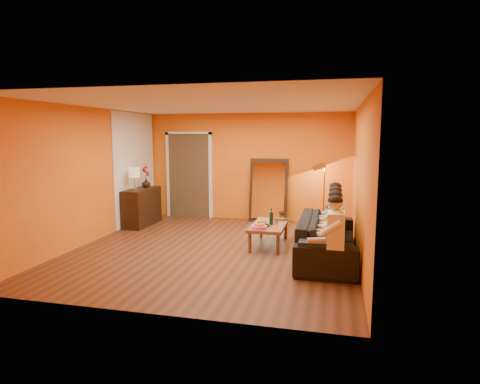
% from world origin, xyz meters
% --- Properties ---
extents(room_shell, '(5.00, 5.50, 2.60)m').
position_xyz_m(room_shell, '(0.00, 0.37, 1.30)').
color(room_shell, brown).
rests_on(room_shell, ground).
extents(white_accent, '(0.02, 1.90, 2.58)m').
position_xyz_m(white_accent, '(-2.48, 1.75, 1.30)').
color(white_accent, white).
rests_on(white_accent, wall_left).
extents(doorway_recess, '(1.06, 0.30, 2.10)m').
position_xyz_m(doorway_recess, '(-1.50, 2.83, 1.05)').
color(doorway_recess, '#3F2D19').
rests_on(doorway_recess, floor).
extents(door_jamb_left, '(0.08, 0.06, 2.20)m').
position_xyz_m(door_jamb_left, '(-2.07, 2.71, 1.05)').
color(door_jamb_left, white).
rests_on(door_jamb_left, wall_back).
extents(door_jamb_right, '(0.08, 0.06, 2.20)m').
position_xyz_m(door_jamb_right, '(-0.93, 2.71, 1.05)').
color(door_jamb_right, white).
rests_on(door_jamb_right, wall_back).
extents(door_header, '(1.22, 0.06, 0.08)m').
position_xyz_m(door_header, '(-1.50, 2.71, 2.12)').
color(door_header, white).
rests_on(door_header, wall_back).
extents(mirror_frame, '(0.92, 0.27, 1.51)m').
position_xyz_m(mirror_frame, '(0.55, 2.63, 0.76)').
color(mirror_frame, black).
rests_on(mirror_frame, floor).
extents(mirror_glass, '(0.78, 0.21, 1.35)m').
position_xyz_m(mirror_glass, '(0.55, 2.59, 0.76)').
color(mirror_glass, white).
rests_on(mirror_glass, mirror_frame).
extents(sideboard, '(0.44, 1.18, 0.85)m').
position_xyz_m(sideboard, '(-2.24, 1.55, 0.42)').
color(sideboard, black).
rests_on(sideboard, floor).
extents(table_lamp, '(0.24, 0.24, 0.51)m').
position_xyz_m(table_lamp, '(-2.24, 1.25, 1.10)').
color(table_lamp, beige).
rests_on(table_lamp, sideboard).
extents(sofa, '(2.38, 0.93, 0.70)m').
position_xyz_m(sofa, '(2.00, -0.06, 0.35)').
color(sofa, black).
rests_on(sofa, floor).
extents(coffee_table, '(0.63, 1.22, 0.42)m').
position_xyz_m(coffee_table, '(0.92, 0.46, 0.21)').
color(coffee_table, brown).
rests_on(coffee_table, floor).
extents(floor_lamp, '(0.31, 0.26, 1.44)m').
position_xyz_m(floor_lamp, '(1.87, 2.26, 0.72)').
color(floor_lamp, gold).
rests_on(floor_lamp, floor).
extents(dog, '(0.49, 0.66, 0.69)m').
position_xyz_m(dog, '(2.10, -0.85, 0.35)').
color(dog, '#A7854B').
rests_on(dog, floor).
extents(person_far_left, '(0.70, 0.44, 1.22)m').
position_xyz_m(person_far_left, '(2.13, -1.06, 0.61)').
color(person_far_left, white).
rests_on(person_far_left, sofa).
extents(person_mid_left, '(0.70, 0.44, 1.22)m').
position_xyz_m(person_mid_left, '(2.13, -0.51, 0.61)').
color(person_mid_left, gold).
rests_on(person_mid_left, sofa).
extents(person_mid_right, '(0.70, 0.44, 1.22)m').
position_xyz_m(person_mid_right, '(2.13, 0.04, 0.61)').
color(person_mid_right, '#82B0C9').
rests_on(person_mid_right, sofa).
extents(person_far_right, '(0.70, 0.44, 1.22)m').
position_xyz_m(person_far_right, '(2.13, 0.59, 0.61)').
color(person_far_right, '#36353B').
rests_on(person_far_right, sofa).
extents(fruit_bowl, '(0.26, 0.26, 0.16)m').
position_xyz_m(fruit_bowl, '(0.82, 0.01, 0.50)').
color(fruit_bowl, '#EE54B1').
rests_on(fruit_bowl, coffee_table).
extents(wine_bottle, '(0.07, 0.07, 0.31)m').
position_xyz_m(wine_bottle, '(0.97, 0.41, 0.58)').
color(wine_bottle, black).
rests_on(wine_bottle, coffee_table).
extents(tumbler, '(0.12, 0.12, 0.10)m').
position_xyz_m(tumbler, '(1.04, 0.58, 0.47)').
color(tumbler, '#B27F3F').
rests_on(tumbler, coffee_table).
extents(laptop, '(0.33, 0.26, 0.02)m').
position_xyz_m(laptop, '(1.10, 0.81, 0.43)').
color(laptop, black).
rests_on(laptop, coffee_table).
extents(book_lower, '(0.29, 0.33, 0.03)m').
position_xyz_m(book_lower, '(0.74, 0.26, 0.43)').
color(book_lower, black).
rests_on(book_lower, coffee_table).
extents(book_mid, '(0.27, 0.29, 0.02)m').
position_xyz_m(book_mid, '(0.75, 0.27, 0.45)').
color(book_mid, red).
rests_on(book_mid, book_lower).
extents(book_upper, '(0.20, 0.25, 0.02)m').
position_xyz_m(book_upper, '(0.74, 0.25, 0.47)').
color(book_upper, black).
rests_on(book_upper, book_mid).
extents(vase, '(0.20, 0.20, 0.21)m').
position_xyz_m(vase, '(-2.24, 1.80, 0.96)').
color(vase, black).
rests_on(vase, sideboard).
extents(flowers, '(0.17, 0.17, 0.51)m').
position_xyz_m(flowers, '(-2.24, 1.80, 1.23)').
color(flowers, red).
rests_on(flowers, vase).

